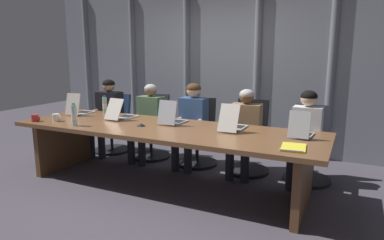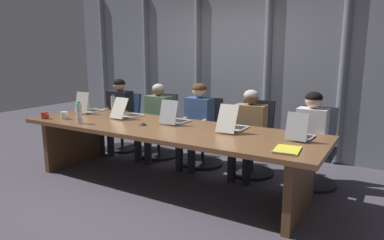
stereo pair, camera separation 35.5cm
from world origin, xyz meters
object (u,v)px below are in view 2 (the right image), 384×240
Objects in this scene: office_chair_left_mid at (160,133)px; laptop_right_mid at (233,125)px; office_chair_left_end at (124,128)px; office_chair_right_end at (314,156)px; coffee_mug_near at (45,115)px; conference_mic_left_side at (143,124)px; person_left_mid at (155,117)px; water_bottle_primary at (79,114)px; office_chair_center at (204,140)px; laptop_right_end at (300,134)px; person_left_end at (117,111)px; water_bottle_secondary at (113,104)px; laptop_left_end at (89,108)px; laptop_center at (175,119)px; laptop_left_mid at (128,113)px; person_center at (196,119)px; coffee_mug_far at (64,115)px; spiral_notepad at (287,150)px; person_right_mid at (248,128)px; office_chair_right_mid at (253,147)px; person_right_end at (310,134)px.

laptop_right_mid is at bearing 56.69° from office_chair_left_mid.
office_chair_left_end is 3.12m from office_chair_right_end.
coffee_mug_near reaches higher than conference_mic_left_side.
water_bottle_primary is (-0.25, -1.23, 0.22)m from person_left_mid.
office_chair_center is at bearing 105.47° from person_left_mid.
water_bottle_primary reaches higher than coffee_mug_near.
laptop_right_end is 0.31× the size of person_left_end.
water_bottle_secondary is at bearing 65.53° from coffee_mug_near.
office_chair_center is 2.24m from coffee_mug_near.
laptop_center is (1.54, -0.00, -0.00)m from laptop_left_end.
office_chair_left_mid is at bearing 4.85° from laptop_left_mid.
office_chair_left_mid reaches higher than office_chair_left_end.
person_center is at bearing 72.89° from laptop_right_end.
office_chair_right_end is at bearing 28.29° from water_bottle_primary.
office_chair_left_mid is 1.50m from coffee_mug_far.
spiral_notepad is (1.57, -0.51, -0.05)m from laptop_center.
person_right_mid is 1.38m from spiral_notepad.
office_chair_left_mid is at bearing 116.12° from conference_mic_left_side.
coffee_mug_near is (-0.89, -1.41, 0.42)m from office_chair_left_mid.
spiral_notepad is at bearing 53.88° from office_chair_left_mid.
person_right_mid is at bearing -79.64° from office_chair_right_end.
water_bottle_primary is (0.53, -1.24, 0.19)m from person_left_end.
person_left_mid is at bearing 83.68° from office_chair_left_end.
office_chair_right_end is 0.88m from person_right_mid.
person_right_mid reaches higher than conference_mic_left_side.
coffee_mug_near is (-0.13, -1.41, 0.43)m from office_chair_left_end.
laptop_left_mid is 0.78m from laptop_center.
person_right_mid is 2.46m from coffee_mug_far.
water_bottle_primary is (-1.02, -1.39, 0.51)m from office_chair_center.
person_left_end is 1.04× the size of person_left_mid.
conference_mic_left_side is at bearing -50.87° from person_right_mid.
office_chair_right_mid is 1.54m from spiral_notepad.
laptop_left_end is at bearing -77.66° from person_right_mid.
spiral_notepad is at bearing -0.75° from office_chair_right_end.
person_right_end is 1.11m from spiral_notepad.
laptop_left_mid is at bearing -55.62° from office_chair_center.
water_bottle_primary is at bearing 108.95° from laptop_right_mid.
spiral_notepad is at bearing -6.39° from conference_mic_left_side.
person_left_end is at bearing -86.31° from office_chair_left_mid.
office_chair_left_end is at bearing 152.26° from spiral_notepad.
office_chair_left_end is (-0.77, 0.75, -0.44)m from laptop_left_mid.
person_left_end reaches higher than office_chair_left_end.
laptop_left_end is 1.15m from office_chair_left_mid.
office_chair_left_mid is at bearing 47.14° from water_bottle_secondary.
conference_mic_left_side is (1.41, 0.35, -0.03)m from coffee_mug_near.
person_center is at bearing -81.25° from office_chair_right_mid.
office_chair_center is (-1.56, 0.77, -0.44)m from laptop_right_end.
water_bottle_primary is at bearing -155.95° from conference_mic_left_side.
laptop_left_mid is 0.87m from office_chair_left_mid.
office_chair_left_mid is 2.36m from office_chair_right_end.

